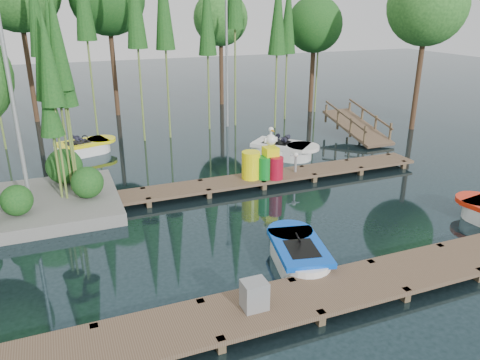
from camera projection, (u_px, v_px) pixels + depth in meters
name	position (u px, v px, depth m)	size (l,w,h in m)	color
ground_plane	(231.00, 222.00, 13.98)	(90.00, 90.00, 0.00)	#1D3137
near_dock	(306.00, 297.00, 9.99)	(18.00, 1.50, 0.50)	brown
far_dock	(232.00, 183.00, 16.41)	(15.00, 1.20, 0.50)	brown
tree_screen	(99.00, 4.00, 20.31)	(34.42, 18.53, 10.31)	#462E1E
lamp_island	(8.00, 76.00, 12.72)	(0.30, 0.30, 7.25)	gray
lamp_rear	(227.00, 43.00, 23.42)	(0.30, 0.30, 7.25)	gray
ramp	(357.00, 126.00, 22.56)	(1.50, 3.94, 1.49)	brown
boat_blue	(298.00, 254.00, 11.67)	(1.71, 2.81, 0.88)	white
boat_yellow_far	(84.00, 148.00, 20.23)	(2.91, 1.91, 1.34)	white
boat_white_far	(282.00, 150.00, 19.82)	(2.99, 3.08, 1.40)	white
utility_cabinet	(254.00, 295.00, 9.44)	(0.50, 0.42, 0.61)	gray
yellow_barrel	(251.00, 165.00, 16.47)	(0.65, 0.65, 0.98)	#FFF40D
drum_cluster	(271.00, 163.00, 16.58)	(1.06, 0.97, 1.83)	#0E7F22
seagull_post	(296.00, 159.00, 17.09)	(0.47, 0.25, 0.75)	gray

